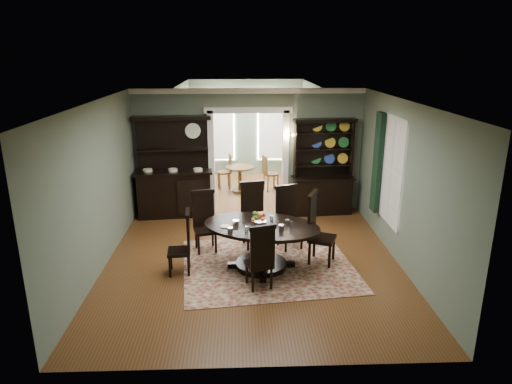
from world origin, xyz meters
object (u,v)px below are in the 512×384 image
welsh_dresser (323,180)px  dining_table (261,238)px  sideboard (174,182)px  parlor_table (240,175)px

welsh_dresser → dining_table: bearing=-123.4°
sideboard → welsh_dresser: size_ratio=1.03×
sideboard → parlor_table: bearing=43.0°
dining_table → sideboard: (-1.95, 2.94, 0.25)m
welsh_dresser → parlor_table: 2.71m
parlor_table → sideboard: bearing=-131.0°
welsh_dresser → parlor_table: bearing=133.8°
dining_table → welsh_dresser: (1.64, 2.97, 0.25)m
dining_table → parlor_table: dining_table is taller
dining_table → parlor_table: size_ratio=3.12×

